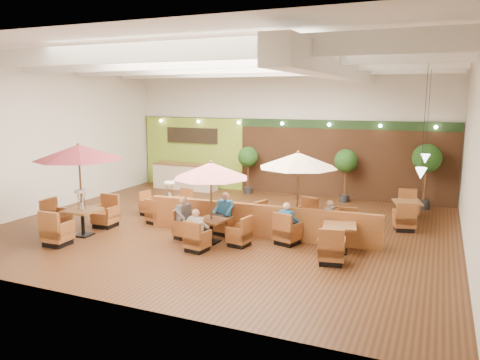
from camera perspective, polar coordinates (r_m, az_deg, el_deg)
The scene contains 17 objects.
room at distance 15.60m, azimuth 0.87°, elevation 8.16°, with size 14.04×14.00×5.52m.
service_counter at distance 21.44m, azimuth -6.70°, elevation 0.43°, with size 3.00×0.75×1.18m.
booth_divider at distance 14.05m, azimuth 2.30°, elevation -5.00°, with size 7.18×0.18×0.99m, color brown.
table_0 at distance 14.71m, azimuth -19.17°, elevation 1.15°, with size 2.70×2.78×2.83m.
table_1 at distance 13.30m, azimuth -3.55°, elevation -0.79°, with size 2.39×2.39×2.39m.
table_2 at distance 14.04m, azimuth 7.05°, elevation 0.23°, with size 2.66×2.66×2.59m.
table_3 at distance 16.58m, azimuth -9.15°, elevation -2.98°, with size 1.64×2.36×1.45m.
table_4 at distance 13.00m, azimuth 11.99°, elevation -7.04°, with size 1.01×2.68×0.97m.
table_5 at distance 16.53m, azimuth 19.65°, elevation -3.77°, with size 1.04×2.65×0.95m.
topiary_0 at distance 20.16m, azimuth 0.99°, elevation 2.61°, with size 0.88×0.88×2.06m.
topiary_1 at distance 18.98m, azimuth 12.78°, elevation 2.06°, with size 0.92×0.92×2.13m.
topiary_2 at distance 18.65m, azimuth 21.80°, elevation 2.19°, with size 1.05×1.05×2.45m.
diner_0 at distance 12.75m, azimuth -5.28°, elevation -5.51°, with size 0.36×0.30×0.73m.
diner_1 at distance 14.25m, azimuth -1.93°, elevation -3.63°, with size 0.45×0.39×0.84m.
diner_2 at distance 13.89m, azimuth -6.73°, elevation -4.10°, with size 0.40×0.44×0.81m.
diner_3 at distance 13.37m, azimuth 5.81°, elevation -4.73°, with size 0.42×0.39×0.77m.
diner_4 at distance 14.03m, azimuth 10.68°, elevation -4.20°, with size 0.34×0.39×0.73m.
Camera 1 is at (6.19, -13.20, 4.15)m, focal length 35.00 mm.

